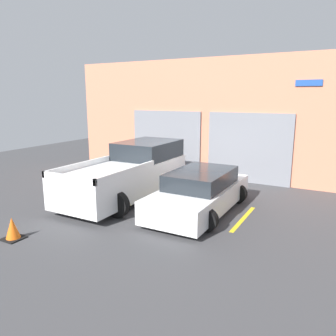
% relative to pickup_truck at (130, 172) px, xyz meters
% --- Properties ---
extents(ground_plane, '(28.00, 28.00, 0.00)m').
position_rel_pickup_truck_xyz_m(ground_plane, '(1.36, 0.86, -0.84)').
color(ground_plane, '#3D3D3F').
extents(shophouse_building, '(13.46, 0.68, 4.97)m').
position_rel_pickup_truck_xyz_m(shophouse_building, '(1.35, 4.14, 1.60)').
color(shophouse_building, '#D17A5B').
rests_on(shophouse_building, ground).
extents(pickup_truck, '(2.48, 5.23, 1.80)m').
position_rel_pickup_truck_xyz_m(pickup_truck, '(0.00, 0.00, 0.00)').
color(pickup_truck, white).
rests_on(pickup_truck, ground).
extents(sedan_white, '(2.15, 4.31, 1.24)m').
position_rel_pickup_truck_xyz_m(sedan_white, '(2.72, -0.25, -0.26)').
color(sedan_white, white).
rests_on(sedan_white, ground).
extents(parking_stripe_far_left, '(0.12, 2.20, 0.01)m').
position_rel_pickup_truck_xyz_m(parking_stripe_far_left, '(-1.36, -0.28, -0.84)').
color(parking_stripe_far_left, gold).
rests_on(parking_stripe_far_left, ground).
extents(parking_stripe_left, '(0.12, 2.20, 0.01)m').
position_rel_pickup_truck_xyz_m(parking_stripe_left, '(1.36, -0.28, -0.84)').
color(parking_stripe_left, gold).
rests_on(parking_stripe_left, ground).
extents(parking_stripe_centre, '(0.12, 2.20, 0.01)m').
position_rel_pickup_truck_xyz_m(parking_stripe_centre, '(4.08, -0.28, -0.84)').
color(parking_stripe_centre, gold).
rests_on(parking_stripe_centre, ground).
extents(traffic_cone, '(0.47, 0.47, 0.55)m').
position_rel_pickup_truck_xyz_m(traffic_cone, '(-0.46, -4.31, -0.59)').
color(traffic_cone, black).
rests_on(traffic_cone, ground).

